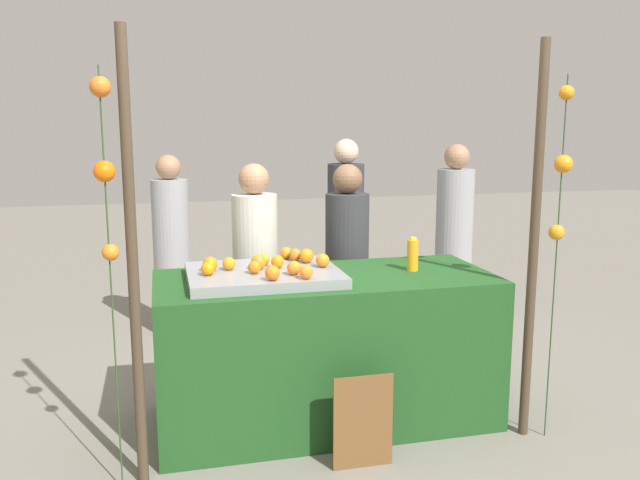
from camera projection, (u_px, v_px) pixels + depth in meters
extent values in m
plane|color=gray|center=(326.00, 418.00, 4.16)|extent=(24.00, 24.00, 0.00)
cube|color=#1E4C1E|center=(326.00, 349.00, 4.08)|extent=(2.07, 0.89, 0.93)
cube|color=gray|center=(264.00, 275.00, 3.91)|extent=(0.90, 0.70, 0.06)
sphere|color=orange|center=(295.00, 255.00, 4.15)|extent=(0.08, 0.08, 0.08)
sphere|color=orange|center=(294.00, 268.00, 3.76)|extent=(0.08, 0.08, 0.08)
sphere|color=orange|center=(307.00, 256.00, 4.09)|extent=(0.09, 0.09, 0.09)
sphere|color=orange|center=(264.00, 260.00, 4.02)|extent=(0.07, 0.07, 0.07)
sphere|color=orange|center=(277.00, 262.00, 3.94)|extent=(0.08, 0.08, 0.08)
sphere|color=orange|center=(286.00, 253.00, 4.21)|extent=(0.08, 0.08, 0.08)
sphere|color=orange|center=(210.00, 264.00, 3.85)|extent=(0.09, 0.09, 0.09)
sphere|color=orange|center=(229.00, 264.00, 3.89)|extent=(0.08, 0.08, 0.08)
sphere|color=orange|center=(272.00, 273.00, 3.63)|extent=(0.09, 0.09, 0.09)
sphere|color=orange|center=(254.00, 267.00, 3.80)|extent=(0.08, 0.08, 0.08)
sphere|color=orange|center=(323.00, 260.00, 3.97)|extent=(0.08, 0.08, 0.08)
sphere|color=orange|center=(208.00, 269.00, 3.75)|extent=(0.08, 0.08, 0.08)
sphere|color=orange|center=(306.00, 272.00, 3.67)|extent=(0.08, 0.08, 0.08)
sphere|color=orange|center=(258.00, 262.00, 3.91)|extent=(0.09, 0.09, 0.09)
cylinder|color=orange|center=(413.00, 255.00, 4.14)|extent=(0.07, 0.07, 0.20)
cylinder|color=yellow|center=(413.00, 239.00, 4.12)|extent=(0.04, 0.04, 0.02)
cube|color=brown|center=(363.00, 423.00, 3.53)|extent=(0.33, 0.01, 0.54)
cube|color=black|center=(362.00, 422.00, 3.54)|extent=(0.31, 0.02, 0.51)
cylinder|color=beige|center=(256.00, 290.00, 4.64)|extent=(0.32, 0.32, 1.37)
sphere|color=#A87A59|center=(254.00, 179.00, 4.50)|extent=(0.21, 0.21, 0.21)
cylinder|color=#333338|center=(347.00, 286.00, 4.77)|extent=(0.32, 0.32, 1.36)
sphere|color=brown|center=(348.00, 179.00, 4.63)|extent=(0.21, 0.21, 0.21)
cylinder|color=#333338|center=(345.00, 242.00, 6.20)|extent=(0.34, 0.34, 1.48)
sphere|color=beige|center=(346.00, 151.00, 6.04)|extent=(0.23, 0.23, 0.23)
cylinder|color=#99999E|center=(172.00, 257.00, 5.76)|extent=(0.32, 0.32, 1.38)
sphere|color=#A87A59|center=(168.00, 167.00, 5.62)|extent=(0.21, 0.21, 0.21)
cylinder|color=#99999E|center=(453.00, 248.00, 5.99)|extent=(0.34, 0.34, 1.45)
sphere|color=#A87A59|center=(457.00, 157.00, 5.84)|extent=(0.23, 0.23, 0.23)
cylinder|color=#473828|center=(133.00, 266.00, 3.23)|extent=(0.06, 0.06, 2.32)
cylinder|color=#473828|center=(534.00, 246.00, 3.76)|extent=(0.06, 0.06, 2.32)
cylinder|color=#2D4C23|center=(111.00, 289.00, 3.17)|extent=(0.01, 0.01, 2.12)
sphere|color=orange|center=(100.00, 87.00, 3.01)|extent=(0.10, 0.10, 0.10)
sphere|color=orange|center=(104.00, 171.00, 3.07)|extent=(0.10, 0.10, 0.10)
sphere|color=orange|center=(111.00, 252.00, 3.14)|extent=(0.08, 0.08, 0.08)
cylinder|color=#2D4C23|center=(556.00, 264.00, 3.75)|extent=(0.01, 0.01, 2.12)
sphere|color=orange|center=(567.00, 93.00, 3.58)|extent=(0.08, 0.08, 0.08)
sphere|color=orange|center=(563.00, 164.00, 3.64)|extent=(0.10, 0.10, 0.10)
sphere|color=orange|center=(557.00, 232.00, 3.71)|extent=(0.09, 0.09, 0.09)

